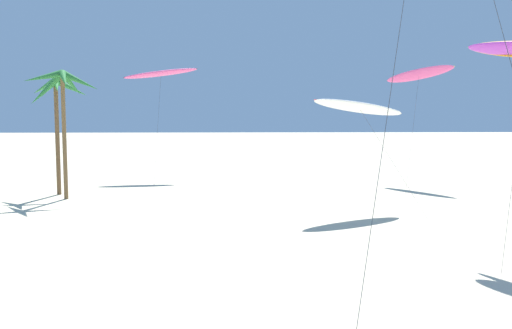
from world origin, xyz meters
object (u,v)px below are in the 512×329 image
at_px(palm_tree_2, 63,91).
at_px(flying_kite_8, 360,107).
at_px(palm_tree_1, 56,97).
at_px(flying_kite_7, 161,73).
at_px(flying_kite_2, 419,74).

xyz_separation_m(palm_tree_2, flying_kite_8, (20.46, -5.96, -1.19)).
relative_size(palm_tree_1, palm_tree_2, 0.95).
height_order(palm_tree_1, flying_kite_7, flying_kite_7).
xyz_separation_m(flying_kite_2, flying_kite_8, (-7.89, -13.67, -2.80)).
bearing_deg(palm_tree_2, flying_kite_2, 15.22).
relative_size(palm_tree_1, flying_kite_2, 0.86).
xyz_separation_m(flying_kite_7, flying_kite_8, (14.95, -18.37, -3.08)).
xyz_separation_m(palm_tree_1, flying_kite_7, (6.67, 10.16, 2.33)).
relative_size(palm_tree_2, flying_kite_8, 1.25).
bearing_deg(flying_kite_7, palm_tree_2, -113.94).
xyz_separation_m(palm_tree_2, flying_kite_2, (28.35, 7.71, 1.61)).
bearing_deg(flying_kite_2, palm_tree_1, -169.50).
relative_size(palm_tree_2, flying_kite_7, 0.89).
xyz_separation_m(palm_tree_2, flying_kite_7, (5.51, 12.40, 1.89)).
bearing_deg(palm_tree_2, flying_kite_8, -16.25).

